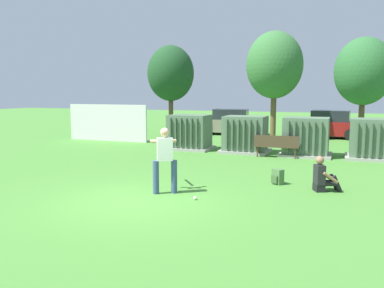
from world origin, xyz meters
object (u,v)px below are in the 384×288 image
transformer_east (374,140)px  sports_ball (195,198)px  parked_car_left_of_center (328,125)px  park_bench (276,145)px  batter (165,157)px  transformer_west (189,133)px  parked_car_leftmost (229,123)px  seated_spectator (323,177)px  transformer_mid_east (306,137)px  backpack (277,177)px  transformer_mid_west (245,135)px

transformer_east → sports_ball: (-4.50, -8.29, -0.74)m
parked_car_left_of_center → transformer_east: bearing=-75.0°
park_bench → batter: (-1.82, -6.94, 0.44)m
batter → park_bench: bearing=75.3°
park_bench → parked_car_left_of_center: parked_car_left_of_center is taller
transformer_west → parked_car_leftmost: 7.27m
transformer_west → transformer_east: same height
park_bench → parked_car_left_of_center: size_ratio=0.42×
parked_car_leftmost → parked_car_left_of_center: same height
seated_spectator → park_bench: bearing=111.7°
park_bench → seated_spectator: seated_spectator is taller
transformer_west → transformer_mid_east: size_ratio=1.00×
transformer_mid_east → park_bench: (-1.08, -0.88, -0.25)m
parked_car_left_of_center → transformer_mid_east: bearing=-94.5°
park_bench → seated_spectator: (2.09, -5.25, -0.16)m
backpack → parked_car_left_of_center: bearing=86.3°
transformer_west → transformer_mid_east: same height
seated_spectator → backpack: bearing=162.1°
transformer_east → batter: bearing=-124.8°
park_bench → transformer_east: bearing=14.8°
seated_spectator → sports_ball: bearing=-144.6°
park_bench → parked_car_leftmost: size_ratio=0.41×
transformer_east → backpack: transformer_east is taller
park_bench → sports_ball: 7.38m
transformer_mid_west → batter: size_ratio=1.21×
seated_spectator → transformer_mid_west: bearing=120.2°
transformer_mid_east → parked_car_left_of_center: (0.60, 7.60, -0.04)m
transformer_west → seated_spectator: 8.90m
transformer_mid_east → transformer_west: bearing=178.5°
transformer_west → sports_ball: bearing=-67.9°
transformer_east → park_bench: transformer_east is taller
park_bench → parked_car_leftmost: 9.36m
transformer_east → parked_car_leftmost: size_ratio=0.48×
transformer_mid_west → transformer_east: same height
transformer_mid_west → backpack: (2.35, -5.81, -0.57)m
seated_spectator → parked_car_leftmost: 14.99m
parked_car_left_of_center → batter: bearing=-102.8°
transformer_west → transformer_east: bearing=-0.4°
transformer_mid_west → transformer_east: size_ratio=1.00×
parked_car_leftmost → transformer_mid_west: bearing=-69.1°
parked_car_leftmost → transformer_east: bearing=-42.4°
transformer_mid_east → batter: (-2.90, -7.82, 0.19)m
sports_ball → parked_car_leftmost: parked_car_leftmost is taller
transformer_mid_east → seated_spectator: bearing=-80.7°
transformer_mid_west → parked_car_left_of_center: bearing=66.8°
transformer_west → batter: bearing=-73.3°
park_bench → parked_car_left_of_center: (1.68, 8.48, 0.22)m
sports_ball → park_bench: bearing=83.6°
sports_ball → seated_spectator: seated_spectator is taller
transformer_mid_west → sports_ball: 8.35m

